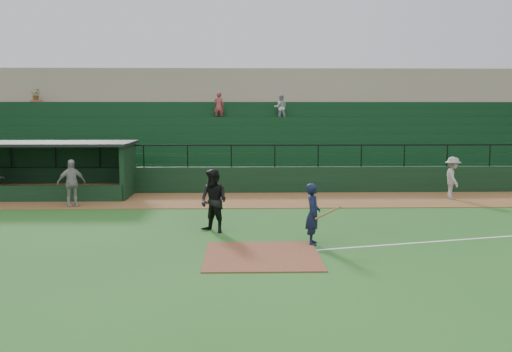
{
  "coord_description": "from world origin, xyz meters",
  "views": [
    {
      "loc": [
        -0.52,
        -15.16,
        3.82
      ],
      "look_at": [
        0.0,
        5.0,
        1.4
      ],
      "focal_mm": 38.92,
      "sensor_mm": 36.0,
      "label": 1
    }
  ],
  "objects": [
    {
      "name": "umpire",
      "position": [
        -1.4,
        1.92,
        0.99
      ],
      "size": [
        1.22,
        1.18,
        1.98
      ],
      "primitive_type": "imported",
      "rotation": [
        0.0,
        0.0,
        -0.64
      ],
      "color": "black",
      "rests_on": "ground"
    },
    {
      "name": "warning_track",
      "position": [
        0.0,
        8.0,
        0.01
      ],
      "size": [
        40.0,
        4.0,
        0.03
      ],
      "primitive_type": "cube",
      "color": "brown",
      "rests_on": "ground"
    },
    {
      "name": "ground",
      "position": [
        0.0,
        0.0,
        0.0
      ],
      "size": [
        90.0,
        90.0,
        0.0
      ],
      "primitive_type": "plane",
      "color": "#22581C",
      "rests_on": "ground"
    },
    {
      "name": "home_plate_dirt",
      "position": [
        0.0,
        -1.0,
        0.01
      ],
      "size": [
        3.0,
        3.0,
        0.03
      ],
      "primitive_type": "cube",
      "color": "brown",
      "rests_on": "ground"
    },
    {
      "name": "dugout",
      "position": [
        -9.75,
        9.56,
        1.33
      ],
      "size": [
        8.9,
        3.2,
        2.42
      ],
      "color": "black",
      "rests_on": "ground"
    },
    {
      "name": "batter_at_plate",
      "position": [
        1.49,
        0.26,
        0.88
      ],
      "size": [
        1.04,
        0.71,
        1.76
      ],
      "color": "black",
      "rests_on": "ground"
    },
    {
      "name": "stadium_structure",
      "position": [
        -0.0,
        16.46,
        2.3
      ],
      "size": [
        38.0,
        13.08,
        6.4
      ],
      "color": "black",
      "rests_on": "ground"
    },
    {
      "name": "dugout_player_a",
      "position": [
        -7.21,
        6.55,
        0.96
      ],
      "size": [
        1.17,
        0.92,
        1.86
      ],
      "primitive_type": "imported",
      "rotation": [
        0.0,
        0.0,
        0.5
      ],
      "color": "#A09A95",
      "rests_on": "warning_track"
    },
    {
      "name": "runner",
      "position": [
        8.45,
        8.02,
        0.93
      ],
      "size": [
        0.78,
        1.22,
        1.8
      ],
      "primitive_type": "imported",
      "rotation": [
        0.0,
        0.0,
        1.47
      ],
      "color": "#9B9591",
      "rests_on": "warning_track"
    }
  ]
}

